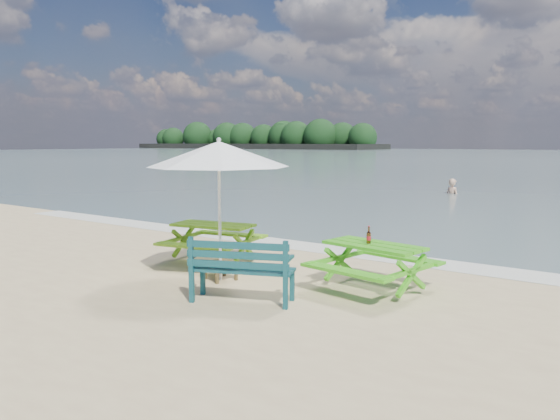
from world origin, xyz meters
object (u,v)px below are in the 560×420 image
Objects in this scene: patio_umbrella at (219,154)px; beer_bottle at (369,238)px; picnic_table_right at (374,268)px; side_table at (221,270)px; swimmer at (452,199)px; park_bench at (242,282)px; picnic_table_left at (213,243)px.

beer_bottle is (2.24, 0.89, -1.26)m from patio_umbrella.
beer_bottle is (-0.09, -0.00, 0.46)m from picnic_table_right.
picnic_table_right is 2.51m from side_table.
patio_umbrella is at bearing 63.43° from side_table.
park_bench is at bearing -80.80° from swimmer.
park_bench is 2.69× the size of side_table.
picnic_table_right reaches higher than swimmer.
picnic_table_left is at bearing 178.80° from picnic_table_right.
park_bench is at bearing -127.60° from picnic_table_right.
patio_umbrella is 1.54× the size of swimmer.
park_bench is 2.21m from patio_umbrella.
picnic_table_left is 2.72m from park_bench.
patio_umbrella is 10.84× the size of beer_bottle.
picnic_table_left is 3.32m from beer_bottle.
park_bench is 5.83× the size of beer_bottle.
picnic_table_left is 3.38m from picnic_table_right.
swimmer is (-2.92, 18.04, -0.54)m from park_bench.
side_table is at bearing -83.92° from swimmer.
swimmer is at bearing 99.20° from park_bench.
picnic_table_left reaches higher than swimmer.
picnic_table_left reaches higher than side_table.
park_bench is at bearing -38.71° from picnic_table_left.
patio_umbrella reaches higher than park_bench.
patio_umbrella is (-1.08, 0.74, 1.79)m from park_bench.
picnic_table_left is at bearing 141.29° from park_bench.
swimmer is (-1.84, 17.30, -2.33)m from patio_umbrella.
picnic_table_right is 3.03m from patio_umbrella.
picnic_table_right is 0.66× the size of patio_umbrella.
patio_umbrella is at bearing -42.65° from picnic_table_left.
picnic_table_left is at bearing -87.20° from swimmer.
swimmer is at bearing 92.80° from picnic_table_left.
patio_umbrella is 2.72m from beer_bottle.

